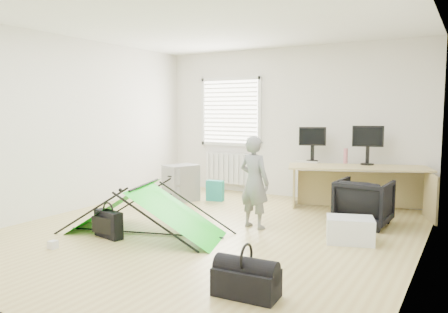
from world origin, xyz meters
The scene contains 18 objects.
ground centered at (0.00, 0.00, 0.00)m, with size 5.50×5.50×0.00m, color tan.
back_wall centered at (0.00, 2.75, 1.35)m, with size 5.00×0.02×2.70m, color silver.
window centered at (-1.20, 2.71, 1.55)m, with size 1.20×0.06×1.20m, color silver.
radiator centered at (-1.20, 2.67, 0.45)m, with size 1.00×0.12×0.60m, color silver.
desk centered at (1.40, 2.10, 0.36)m, with size 2.10×0.67×0.72m, color tan.
filing_cabinet centered at (-1.46, 1.42, 0.32)m, with size 0.41×0.54×0.63m, color gray.
monitor_left centered at (0.57, 2.39, 0.93)m, with size 0.45×0.10×0.43m, color black.
monitor_right centered at (1.48, 2.38, 0.94)m, with size 0.47×0.10×0.45m, color black.
keyboard centered at (0.55, 2.21, 0.72)m, with size 0.39×0.13×0.02m, color beige.
thermos centered at (1.13, 2.40, 0.84)m, with size 0.07×0.07×0.24m, color #C56E7C.
office_chair centered at (1.67, 1.35, 0.32)m, with size 0.68×0.70×0.64m, color black.
person centered at (0.42, 0.48, 0.62)m, with size 0.45×0.30×1.24m, color slate.
kite centered at (-0.65, -0.50, 0.32)m, with size 2.06×0.90×0.64m, color #14D91A, non-canonical shape.
storage_crate centered at (1.71, 0.46, 0.15)m, with size 0.54×0.38×0.30m, color white.
tote_bag centered at (-0.95, 1.73, 0.18)m, with size 0.30×0.13×0.36m, color teal.
laptop_bag centered at (-0.94, -0.84, 0.17)m, with size 0.45×0.13×0.34m, color black.
white_box centered at (-1.17, -1.48, 0.05)m, with size 0.09×0.09×0.09m, color silver.
duffel_bag centered at (1.33, -1.52, 0.12)m, with size 0.55×0.28×0.24m, color black.
Camera 1 is at (2.96, -4.70, 1.57)m, focal length 35.00 mm.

